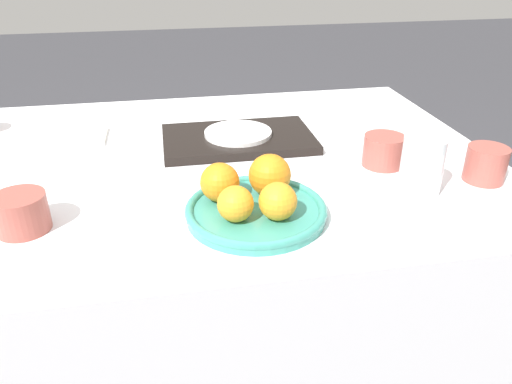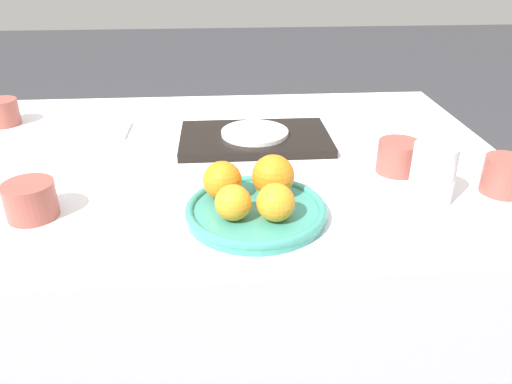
{
  "view_description": "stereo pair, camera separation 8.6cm",
  "coord_description": "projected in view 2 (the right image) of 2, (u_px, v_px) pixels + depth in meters",
  "views": [
    {
      "loc": [
        0.02,
        -1.02,
        1.16
      ],
      "look_at": [
        0.16,
        -0.28,
        0.76
      ],
      "focal_mm": 35.0,
      "sensor_mm": 36.0,
      "label": 1
    },
    {
      "loc": [
        0.11,
        -1.03,
        1.16
      ],
      "look_at": [
        0.16,
        -0.28,
        0.76
      ],
      "focal_mm": 35.0,
      "sensor_mm": 36.0,
      "label": 2
    }
  ],
  "objects": [
    {
      "name": "cup_1",
      "position": [
        31.0,
        200.0,
        0.87
      ],
      "size": [
        0.09,
        0.09,
        0.06
      ],
      "color": "#9E4C42",
      "rests_on": "table"
    },
    {
      "name": "side_plate",
      "position": [
        255.0,
        133.0,
        1.18
      ],
      "size": [
        0.16,
        0.16,
        0.01
      ],
      "color": "white",
      "rests_on": "serving_tray"
    },
    {
      "name": "cup_0",
      "position": [
        2.0,
        112.0,
        1.29
      ],
      "size": [
        0.08,
        0.08,
        0.07
      ],
      "color": "#9E4C42",
      "rests_on": "table"
    },
    {
      "name": "fruit_platter",
      "position": [
        256.0,
        211.0,
        0.87
      ],
      "size": [
        0.25,
        0.25,
        0.02
      ],
      "color": "teal",
      "rests_on": "table"
    },
    {
      "name": "serving_tray",
      "position": [
        255.0,
        139.0,
        1.19
      ],
      "size": [
        0.35,
        0.22,
        0.02
      ],
      "color": "black",
      "rests_on": "table"
    },
    {
      "name": "ground_plane",
      "position": [
        194.0,
        383.0,
        1.45
      ],
      "size": [
        12.0,
        12.0,
        0.0
      ],
      "primitive_type": "plane",
      "color": "#38383D"
    },
    {
      "name": "cup_2",
      "position": [
        504.0,
        175.0,
        0.95
      ],
      "size": [
        0.08,
        0.08,
        0.07
      ],
      "color": "#9E4C42",
      "rests_on": "table"
    },
    {
      "name": "napkin",
      "position": [
        101.0,
        131.0,
        1.25
      ],
      "size": [
        0.14,
        0.12,
        0.01
      ],
      "color": "silver",
      "rests_on": "table"
    },
    {
      "name": "table",
      "position": [
        186.0,
        284.0,
        1.28
      ],
      "size": [
        1.47,
        0.92,
        0.71
      ],
      "color": "white",
      "rests_on": "ground_plane"
    },
    {
      "name": "orange_0",
      "position": [
        233.0,
        203.0,
        0.83
      ],
      "size": [
        0.06,
        0.06,
        0.06
      ],
      "color": "orange",
      "rests_on": "fruit_platter"
    },
    {
      "name": "orange_1",
      "position": [
        273.0,
        176.0,
        0.9
      ],
      "size": [
        0.08,
        0.08,
        0.08
      ],
      "color": "orange",
      "rests_on": "fruit_platter"
    },
    {
      "name": "orange_2",
      "position": [
        276.0,
        202.0,
        0.83
      ],
      "size": [
        0.06,
        0.06,
        0.06
      ],
      "color": "orange",
      "rests_on": "fruit_platter"
    },
    {
      "name": "water_glass",
      "position": [
        432.0,
        174.0,
        0.91
      ],
      "size": [
        0.08,
        0.08,
        0.11
      ],
      "color": "silver",
      "rests_on": "table"
    },
    {
      "name": "orange_3",
      "position": [
        222.0,
        181.0,
        0.89
      ],
      "size": [
        0.07,
        0.07,
        0.07
      ],
      "color": "orange",
      "rests_on": "fruit_platter"
    },
    {
      "name": "cup_3",
      "position": [
        398.0,
        157.0,
        1.03
      ],
      "size": [
        0.09,
        0.09,
        0.07
      ],
      "color": "#9E4C42",
      "rests_on": "table"
    }
  ]
}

